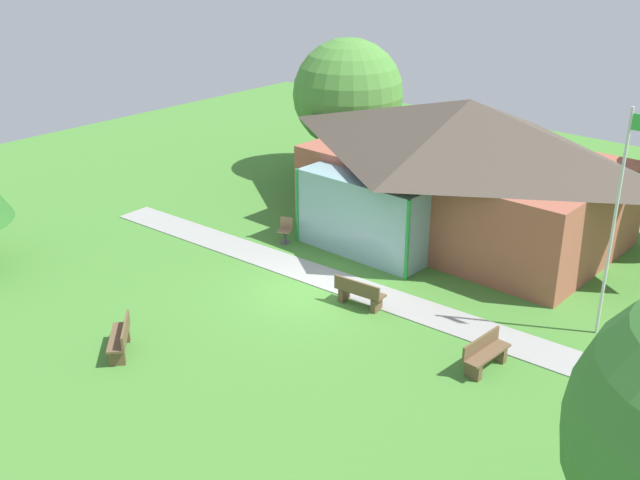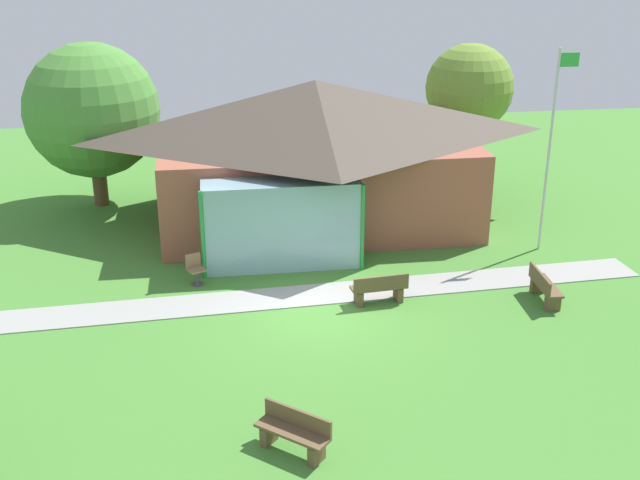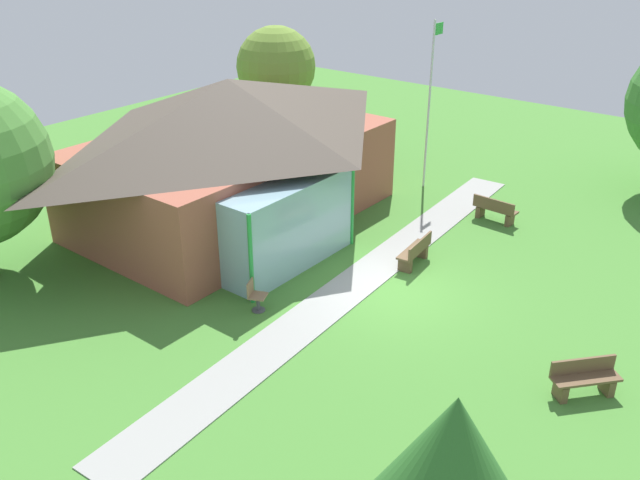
{
  "view_description": "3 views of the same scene",
  "coord_description": "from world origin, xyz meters",
  "px_view_note": "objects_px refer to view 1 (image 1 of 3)",
  "views": [
    {
      "loc": [
        13.6,
        -14.81,
        10.28
      ],
      "look_at": [
        -0.7,
        1.32,
        1.06
      ],
      "focal_mm": 42.67,
      "sensor_mm": 36.0,
      "label": 1
    },
    {
      "loc": [
        -2.56,
        -18.12,
        9.3
      ],
      "look_at": [
        0.27,
        1.54,
        1.41
      ],
      "focal_mm": 44.4,
      "sensor_mm": 36.0,
      "label": 2
    },
    {
      "loc": [
        -14.06,
        -8.46,
        9.48
      ],
      "look_at": [
        -0.85,
        1.91,
        1.29
      ],
      "focal_mm": 38.01,
      "sensor_mm": 36.0,
      "label": 3
    }
  ],
  "objects_px": {
    "bench_mid_right": "(485,354)",
    "bench_front_center": "(121,339)",
    "pavilion": "(462,166)",
    "patio_chair_west": "(285,231)",
    "bench_rear_near_path": "(359,293)",
    "tree_behind_pavilion_left": "(348,94)",
    "flagpole": "(616,216)"
  },
  "relations": [
    {
      "from": "pavilion",
      "to": "tree_behind_pavilion_left",
      "type": "relative_size",
      "value": 1.93
    },
    {
      "from": "flagpole",
      "to": "tree_behind_pavilion_left",
      "type": "height_order",
      "value": "flagpole"
    },
    {
      "from": "flagpole",
      "to": "patio_chair_west",
      "type": "xyz_separation_m",
      "value": [
        -10.54,
        -1.08,
        -2.94
      ]
    },
    {
      "from": "bench_rear_near_path",
      "to": "bench_front_center",
      "type": "xyz_separation_m",
      "value": [
        -2.94,
        -5.98,
        0.0
      ]
    },
    {
      "from": "patio_chair_west",
      "to": "tree_behind_pavilion_left",
      "type": "height_order",
      "value": "tree_behind_pavilion_left"
    },
    {
      "from": "patio_chair_west",
      "to": "tree_behind_pavilion_left",
      "type": "relative_size",
      "value": 0.15
    },
    {
      "from": "pavilion",
      "to": "tree_behind_pavilion_left",
      "type": "xyz_separation_m",
      "value": [
        -7.33,
        2.79,
        0.94
      ]
    },
    {
      "from": "bench_rear_near_path",
      "to": "patio_chair_west",
      "type": "distance_m",
      "value": 5.18
    },
    {
      "from": "bench_mid_right",
      "to": "patio_chair_west",
      "type": "xyz_separation_m",
      "value": [
        -9.15,
        2.45,
        0.01
      ]
    },
    {
      "from": "flagpole",
      "to": "bench_front_center",
      "type": "relative_size",
      "value": 4.32
    },
    {
      "from": "bench_mid_right",
      "to": "tree_behind_pavilion_left",
      "type": "xyz_separation_m",
      "value": [
        -12.51,
        9.79,
        3.0
      ]
    },
    {
      "from": "bench_mid_right",
      "to": "tree_behind_pavilion_left",
      "type": "bearing_deg",
      "value": -125.0
    },
    {
      "from": "bench_mid_right",
      "to": "bench_front_center",
      "type": "bearing_deg",
      "value": -49.99
    },
    {
      "from": "pavilion",
      "to": "patio_chair_west",
      "type": "xyz_separation_m",
      "value": [
        -3.96,
        -4.56,
        -2.04
      ]
    },
    {
      "from": "pavilion",
      "to": "bench_front_center",
      "type": "bearing_deg",
      "value": -99.56
    },
    {
      "from": "bench_mid_right",
      "to": "bench_front_center",
      "type": "distance_m",
      "value": 9.13
    },
    {
      "from": "bench_rear_near_path",
      "to": "bench_front_center",
      "type": "height_order",
      "value": "same"
    },
    {
      "from": "pavilion",
      "to": "tree_behind_pavilion_left",
      "type": "bearing_deg",
      "value": 159.17
    },
    {
      "from": "bench_front_center",
      "to": "bench_mid_right",
      "type": "bearing_deg",
      "value": -101.89
    },
    {
      "from": "bench_rear_near_path",
      "to": "tree_behind_pavilion_left",
      "type": "xyz_separation_m",
      "value": [
        -8.17,
        9.3,
        3.0
      ]
    },
    {
      "from": "bench_rear_near_path",
      "to": "tree_behind_pavilion_left",
      "type": "bearing_deg",
      "value": 125.45
    },
    {
      "from": "pavilion",
      "to": "bench_front_center",
      "type": "relative_size",
      "value": 7.79
    },
    {
      "from": "pavilion",
      "to": "flagpole",
      "type": "distance_m",
      "value": 7.49
    },
    {
      "from": "bench_mid_right",
      "to": "bench_front_center",
      "type": "relative_size",
      "value": 1.07
    },
    {
      "from": "bench_front_center",
      "to": "flagpole",
      "type": "bearing_deg",
      "value": -92.76
    },
    {
      "from": "flagpole",
      "to": "bench_rear_near_path",
      "type": "height_order",
      "value": "flagpole"
    },
    {
      "from": "bench_rear_near_path",
      "to": "tree_behind_pavilion_left",
      "type": "relative_size",
      "value": 0.27
    },
    {
      "from": "bench_mid_right",
      "to": "patio_chair_west",
      "type": "relative_size",
      "value": 1.77
    },
    {
      "from": "bench_rear_near_path",
      "to": "patio_chair_west",
      "type": "relative_size",
      "value": 1.79
    },
    {
      "from": "bench_front_center",
      "to": "tree_behind_pavilion_left",
      "type": "distance_m",
      "value": 16.42
    },
    {
      "from": "pavilion",
      "to": "bench_rear_near_path",
      "type": "xyz_separation_m",
      "value": [
        0.84,
        -6.51,
        -2.05
      ]
    },
    {
      "from": "bench_rear_near_path",
      "to": "patio_chair_west",
      "type": "xyz_separation_m",
      "value": [
        -4.8,
        1.95,
        0.01
      ]
    }
  ]
}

